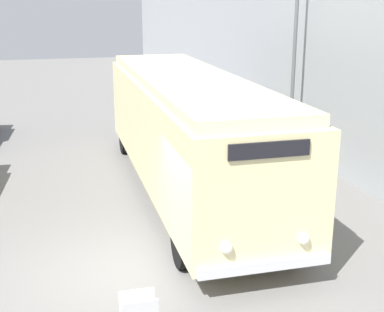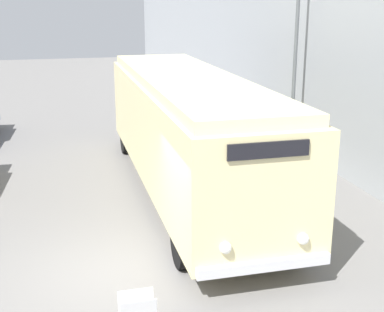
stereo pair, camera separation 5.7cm
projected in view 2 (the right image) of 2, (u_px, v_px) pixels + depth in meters
ground_plane at (111, 278)px, 10.31m from camera, size 80.00×80.00×0.00m
building_wall_right at (278, 22)px, 20.16m from camera, size 0.30×60.00×8.61m
vintage_bus at (188, 127)px, 14.45m from camera, size 2.65×11.42×3.23m
streetlamp at (298, 9)px, 16.76m from camera, size 0.36×0.36×7.66m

